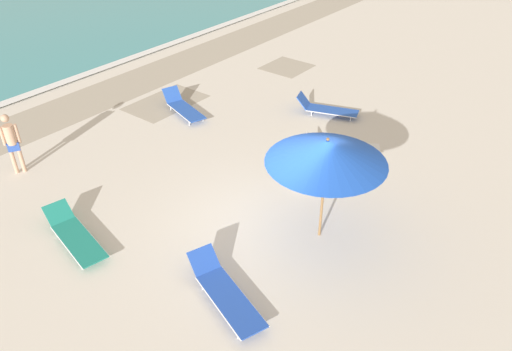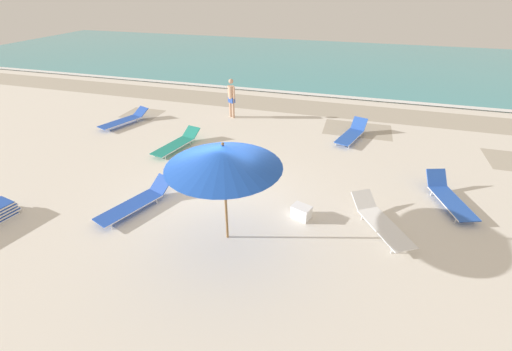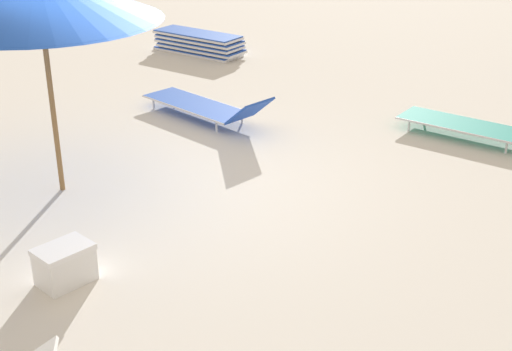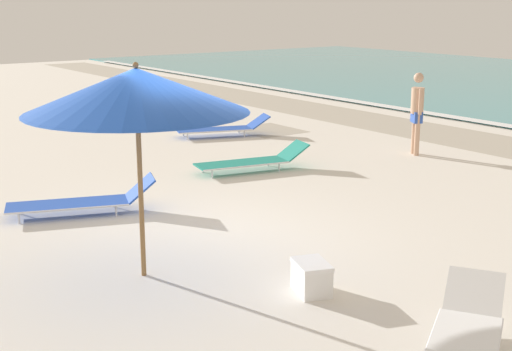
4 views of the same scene
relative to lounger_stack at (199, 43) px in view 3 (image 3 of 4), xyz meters
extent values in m
cube|color=silver|center=(5.77, 2.59, -0.29)|extent=(60.00, 60.00, 0.16)
cylinder|color=olive|center=(6.26, 1.53, 0.92)|extent=(0.06, 0.06, 2.26)
cylinder|color=#163D95|center=(6.26, 1.53, 1.80)|extent=(2.53, 2.53, 0.01)
cube|color=blue|center=(-0.01, -0.04, -0.15)|extent=(0.93, 1.88, 0.03)
cube|color=silver|center=(-0.01, -0.04, -0.18)|extent=(0.95, 1.92, 0.04)
cube|color=blue|center=(0.01, 0.05, -0.07)|extent=(0.93, 1.88, 0.03)
cube|color=silver|center=(0.01, 0.05, -0.10)|extent=(0.95, 1.92, 0.04)
cube|color=blue|center=(0.00, 0.00, 0.02)|extent=(0.93, 1.88, 0.03)
cube|color=silver|center=(0.00, 0.00, -0.01)|extent=(0.95, 1.92, 0.04)
cube|color=blue|center=(0.00, 0.01, 0.10)|extent=(0.93, 1.88, 0.03)
cube|color=silver|center=(0.00, 0.01, 0.07)|extent=(0.95, 1.92, 0.04)
cube|color=blue|center=(0.00, -0.03, 0.19)|extent=(0.93, 1.88, 0.03)
cube|color=silver|center=(0.00, -0.03, 0.16)|extent=(0.95, 1.92, 0.04)
cube|color=#1E8475|center=(2.57, 5.55, -0.03)|extent=(0.97, 1.88, 0.03)
cylinder|color=silver|center=(2.27, 5.62, -0.03)|extent=(0.41, 1.76, 0.03)
cylinder|color=silver|center=(2.86, 5.49, -0.03)|extent=(0.41, 1.76, 0.03)
cylinder|color=silver|center=(2.17, 4.92, -0.13)|extent=(0.03, 0.03, 0.16)
cylinder|color=silver|center=(2.67, 4.82, -0.13)|extent=(0.03, 0.03, 0.16)
cylinder|color=silver|center=(2.96, 6.18, -0.13)|extent=(0.03, 0.03, 0.16)
cube|color=blue|center=(3.32, 1.73, -0.03)|extent=(1.20, 1.94, 0.03)
cylinder|color=silver|center=(3.03, 1.84, -0.03)|extent=(0.66, 1.74, 0.03)
cylinder|color=silver|center=(3.60, 1.63, -0.03)|extent=(0.66, 1.74, 0.03)
cube|color=blue|center=(3.71, 2.80, 0.14)|extent=(0.69, 0.61, 0.37)
cylinder|color=silver|center=(2.83, 1.15, -0.13)|extent=(0.03, 0.03, 0.16)
cylinder|color=silver|center=(3.31, 0.97, -0.13)|extent=(0.03, 0.03, 0.16)
cylinder|color=silver|center=(3.32, 2.50, -0.13)|extent=(0.03, 0.03, 0.16)
cylinder|color=silver|center=(3.80, 2.32, -0.13)|extent=(0.03, 0.03, 0.16)
cube|color=white|center=(7.87, 2.83, -0.05)|extent=(0.57, 0.48, 0.32)
cube|color=white|center=(7.87, 2.83, 0.14)|extent=(0.59, 0.50, 0.05)
camera|label=1|loc=(-1.71, -2.80, 7.34)|focal=35.00mm
camera|label=2|loc=(8.82, -4.59, 5.39)|focal=24.00mm
camera|label=3|loc=(12.27, 6.70, 3.39)|focal=50.00mm
camera|label=4|loc=(13.64, -2.16, 3.06)|focal=50.00mm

